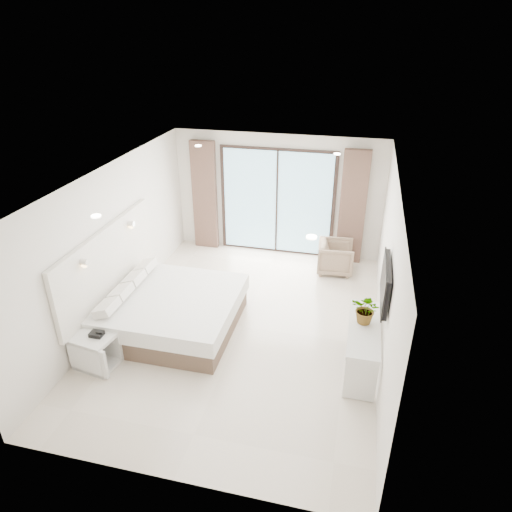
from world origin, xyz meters
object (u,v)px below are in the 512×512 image
object	(u,v)px
bed	(171,311)
armchair	(336,256)
nightstand	(96,351)
console_desk	(363,339)

from	to	relation	value
bed	armchair	xyz separation A→B (m)	(2.60, 2.68, 0.04)
bed	nightstand	xyz separation A→B (m)	(-0.73, -1.21, -0.05)
nightstand	armchair	bearing A→B (deg)	58.86
bed	armchair	world-z (taller)	bed
bed	nightstand	world-z (taller)	bed
armchair	nightstand	bearing A→B (deg)	134.90
console_desk	armchair	xyz separation A→B (m)	(-0.63, 3.02, -0.19)
nightstand	console_desk	xyz separation A→B (m)	(3.96, 0.87, 0.28)
console_desk	armchair	distance (m)	3.09
nightstand	console_desk	size ratio (longest dim) A/B	0.46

